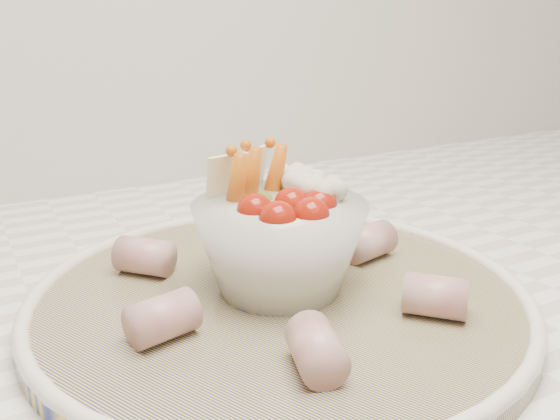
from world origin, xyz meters
TOP-DOWN VIEW (x-y plane):
  - serving_platter at (-0.17, 1.35)m, footprint 0.52×0.52m
  - veggie_bowl at (-0.16, 1.36)m, footprint 0.14×0.14m
  - cured_meat_rolls at (-0.17, 1.35)m, footprint 0.26×0.27m

SIDE VIEW (x-z plane):
  - serving_platter at x=-0.17m, z-range 0.92..0.94m
  - cured_meat_rolls at x=-0.17m, z-range 0.94..0.97m
  - veggie_bowl at x=-0.16m, z-range 0.92..1.03m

